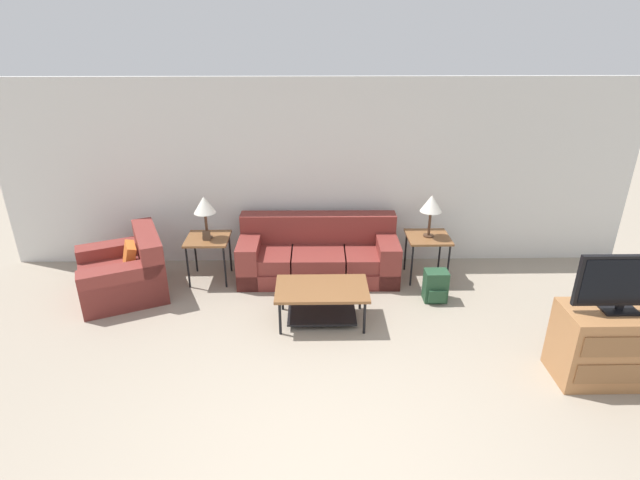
% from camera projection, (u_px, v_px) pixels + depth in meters
% --- Properties ---
extents(ground_plane, '(24.00, 24.00, 0.00)m').
position_uv_depth(ground_plane, '(327.00, 476.00, 3.89)').
color(ground_plane, gray).
extents(wall_back, '(8.77, 0.06, 2.60)m').
position_uv_depth(wall_back, '(319.00, 174.00, 6.89)').
color(wall_back, silver).
rests_on(wall_back, ground_plane).
extents(couch, '(2.14, 0.87, 0.82)m').
position_uv_depth(couch, '(318.00, 256.00, 6.83)').
color(couch, maroon).
rests_on(couch, ground_plane).
extents(armchair, '(1.33, 1.36, 0.80)m').
position_uv_depth(armchair, '(126.00, 273.00, 6.39)').
color(armchair, maroon).
rests_on(armchair, ground_plane).
extents(coffee_table, '(1.07, 0.64, 0.45)m').
position_uv_depth(coffee_table, '(322.00, 296.00, 5.76)').
color(coffee_table, brown).
rests_on(coffee_table, ground_plane).
extents(side_table_left, '(0.56, 0.54, 0.62)m').
position_uv_depth(side_table_left, '(208.00, 242.00, 6.62)').
color(side_table_left, brown).
rests_on(side_table_left, ground_plane).
extents(side_table_right, '(0.56, 0.54, 0.62)m').
position_uv_depth(side_table_right, '(428.00, 240.00, 6.67)').
color(side_table_right, brown).
rests_on(side_table_right, ground_plane).
extents(table_lamp_left, '(0.28, 0.28, 0.58)m').
position_uv_depth(table_lamp_left, '(204.00, 206.00, 6.42)').
color(table_lamp_left, '#472D1E').
rests_on(table_lamp_left, side_table_left).
extents(table_lamp_right, '(0.28, 0.28, 0.58)m').
position_uv_depth(table_lamp_right, '(431.00, 204.00, 6.46)').
color(table_lamp_right, '#472D1E').
rests_on(table_lamp_right, side_table_right).
extents(tv_console, '(0.98, 0.54, 0.76)m').
position_uv_depth(tv_console, '(609.00, 345.00, 4.82)').
color(tv_console, '#A87042').
rests_on(tv_console, ground_plane).
extents(television, '(0.93, 0.20, 0.58)m').
position_uv_depth(television, '(627.00, 282.00, 4.54)').
color(television, black).
rests_on(television, tv_console).
extents(backpack, '(0.28, 0.29, 0.41)m').
position_uv_depth(backpack, '(436.00, 286.00, 6.25)').
color(backpack, '#23472D').
rests_on(backpack, ground_plane).
extents(picture_frame, '(0.10, 0.04, 0.13)m').
position_uv_depth(picture_frame, '(206.00, 236.00, 6.50)').
color(picture_frame, '#4C3828').
rests_on(picture_frame, side_table_left).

